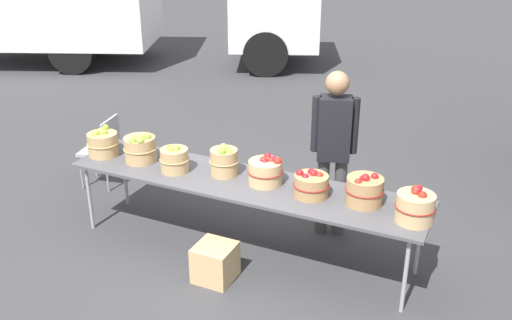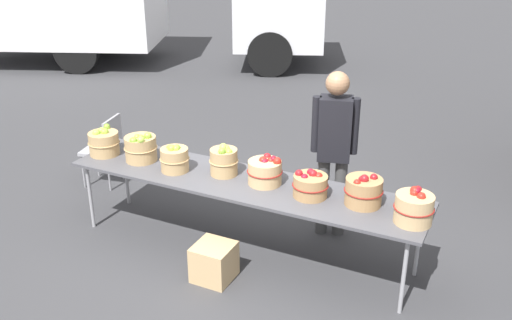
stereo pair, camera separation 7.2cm
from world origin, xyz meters
TOP-DOWN VIEW (x-y plane):
  - ground_plane at (0.00, 0.00)m, footprint 40.00×40.00m
  - market_table at (0.00, 0.00)m, footprint 3.50×0.76m
  - apple_basket_green_0 at (-1.59, -0.04)m, footprint 0.33×0.33m
  - apple_basket_green_1 at (-1.15, -0.01)m, footprint 0.34×0.34m
  - apple_basket_green_2 at (-0.70, -0.07)m, footprint 0.29×0.29m
  - apple_basket_green_3 at (-0.23, 0.06)m, footprint 0.28×0.28m
  - apple_basket_red_0 at (0.21, 0.06)m, footprint 0.33×0.33m
  - apple_basket_red_1 at (0.68, -0.01)m, footprint 0.33×0.33m
  - apple_basket_red_2 at (1.15, 0.05)m, footprint 0.34×0.34m
  - apple_basket_red_3 at (1.61, -0.08)m, footprint 0.33×0.33m
  - vendor_adult at (0.66, 0.68)m, footprint 0.44×0.31m
  - folding_chair at (-2.15, 0.61)m, footprint 0.47×0.47m
  - produce_crate at (-0.01, -0.55)m, footprint 0.34×0.34m

SIDE VIEW (x-z plane):
  - ground_plane at x=0.00m, z-range 0.00..0.00m
  - produce_crate at x=-0.01m, z-range 0.00..0.34m
  - folding_chair at x=-2.15m, z-range 0.08..0.94m
  - market_table at x=0.00m, z-range 0.34..1.09m
  - apple_basket_red_1 at x=0.68m, z-range 0.74..0.98m
  - apple_basket_red_0 at x=0.21m, z-range 0.74..1.01m
  - apple_basket_green_2 at x=-0.70m, z-range 0.74..1.02m
  - apple_basket_red_2 at x=1.15m, z-range 0.73..1.03m
  - apple_basket_red_3 at x=1.61m, z-range 0.73..1.04m
  - apple_basket_green_0 at x=-1.59m, z-range 0.74..1.03m
  - apple_basket_green_1 at x=-1.15m, z-range 0.73..1.04m
  - apple_basket_green_3 at x=-0.23m, z-range 0.74..1.05m
  - vendor_adult at x=0.66m, z-range 0.15..1.88m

